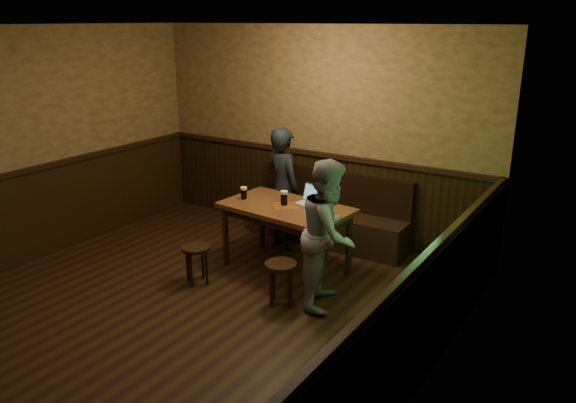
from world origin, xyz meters
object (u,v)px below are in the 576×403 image
(pint_mid, at_px, (284,198))
(laptop, at_px, (311,200))
(stool_left, at_px, (196,254))
(pint_left, at_px, (244,193))
(stool_right, at_px, (281,271))
(person_suit, at_px, (283,189))
(bench, at_px, (328,220))
(person_grey, at_px, (329,234))
(pint_right, at_px, (314,210))
(pub_table, at_px, (286,214))

(pint_mid, relative_size, laptop, 0.50)
(stool_left, relative_size, pint_left, 2.79)
(stool_right, distance_m, pint_mid, 1.01)
(stool_right, xyz_separation_m, pint_left, (-0.97, 0.67, 0.51))
(pint_mid, bearing_deg, person_suit, 123.80)
(bench, height_order, stool_left, bench)
(pint_left, bearing_deg, laptop, 20.13)
(laptop, distance_m, person_grey, 0.90)
(laptop, xyz_separation_m, person_grey, (0.61, -0.66, -0.08))
(bench, distance_m, laptop, 1.01)
(bench, distance_m, pint_left, 1.36)
(stool_right, relative_size, pint_right, 3.18)
(bench, relative_size, stool_left, 4.98)
(pint_mid, distance_m, pint_right, 0.51)
(pint_mid, bearing_deg, laptop, 39.82)
(stool_left, xyz_separation_m, person_grey, (1.47, 0.39, 0.42))
(pint_left, relative_size, pint_mid, 0.90)
(person_grey, bearing_deg, pint_right, 31.96)
(bench, bearing_deg, person_grey, -61.38)
(pub_table, height_order, stool_right, pub_table)
(laptop, bearing_deg, pint_right, -43.90)
(pint_left, height_order, person_suit, person_suit)
(pub_table, bearing_deg, pint_right, -11.80)
(person_suit, bearing_deg, bench, -110.05)
(pint_left, xyz_separation_m, pint_right, (1.01, -0.07, -0.01))
(pub_table, relative_size, pint_left, 9.83)
(pub_table, height_order, person_suit, person_suit)
(bench, height_order, pint_mid, pint_mid)
(stool_left, relative_size, person_grey, 0.29)
(pub_table, xyz_separation_m, person_suit, (-0.41, 0.57, 0.10))
(pint_right, relative_size, laptop, 0.41)
(pint_right, bearing_deg, stool_left, -147.41)
(pint_mid, relative_size, person_suit, 0.11)
(person_grey, bearing_deg, pub_table, 44.48)
(stool_left, xyz_separation_m, pint_mid, (0.62, 0.85, 0.53))
(stool_left, height_order, person_suit, person_suit)
(pint_right, bearing_deg, bench, 111.29)
(bench, height_order, pint_left, pint_left)
(laptop, height_order, person_suit, person_suit)
(stool_right, bearing_deg, person_grey, 35.80)
(person_suit, bearing_deg, person_grey, 161.09)
(bench, height_order, person_suit, person_suit)
(stool_left, bearing_deg, pint_left, 82.86)
(pint_right, bearing_deg, pint_left, 176.25)
(stool_left, height_order, laptop, laptop)
(pint_left, distance_m, pint_mid, 0.53)
(laptop, bearing_deg, person_suit, 159.97)
(bench, bearing_deg, pub_table, -90.00)
(pint_mid, distance_m, person_grey, 0.97)
(pub_table, relative_size, laptop, 4.43)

